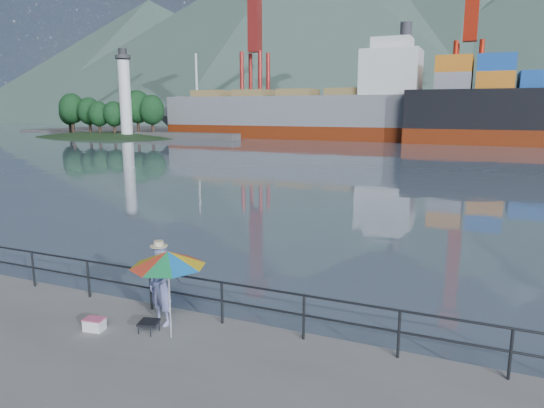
{
  "coord_description": "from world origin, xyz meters",
  "views": [
    {
      "loc": [
        8.22,
        -7.49,
        4.9
      ],
      "look_at": [
        2.4,
        6.0,
        2.0
      ],
      "focal_mm": 32.0,
      "sensor_mm": 36.0,
      "label": 1
    }
  ],
  "objects": [
    {
      "name": "far_dock",
      "position": [
        10.0,
        93.0,
        0.0
      ],
      "size": [
        200.0,
        40.0,
        0.4
      ],
      "primitive_type": "cube",
      "color": "#514F4C",
      "rests_on": "ground"
    },
    {
      "name": "guardrail",
      "position": [
        0.0,
        1.7,
        0.52
      ],
      "size": [
        22.0,
        0.06,
        1.03
      ],
      "color": "#2D3033",
      "rests_on": "ground"
    },
    {
      "name": "fishing_rod",
      "position": [
        1.34,
        2.09,
        0.0
      ],
      "size": [
        0.57,
        1.54,
        1.15
      ],
      "primitive_type": "cylinder",
      "rotation": [
        0.96,
        0.0,
        0.35
      ],
      "color": "black",
      "rests_on": "ground"
    },
    {
      "name": "cooler_bag",
      "position": [
        0.53,
        0.24,
        0.12
      ],
      "size": [
        0.47,
        0.35,
        0.25
      ],
      "primitive_type": "cube",
      "rotation": [
        0.0,
        0.0,
        0.15
      ],
      "color": "silver",
      "rests_on": "ground"
    },
    {
      "name": "bulk_carrier",
      "position": [
        -19.59,
        73.13,
        4.16
      ],
      "size": [
        48.86,
        8.46,
        14.5
      ],
      "color": "#68210A",
      "rests_on": "ground"
    },
    {
      "name": "fisherman",
      "position": [
        1.73,
        1.13,
        0.92
      ],
      "size": [
        0.75,
        0.58,
        1.84
      ],
      "primitive_type": "imported",
      "rotation": [
        0.0,
        0.0,
        -0.22
      ],
      "color": "#2F378D",
      "rests_on": "ground"
    },
    {
      "name": "harbor_water",
      "position": [
        0.0,
        130.0,
        0.0
      ],
      "size": [
        500.0,
        280.0,
        0.0
      ],
      "primitive_type": "cube",
      "color": "#505E6C",
      "rests_on": "ground"
    },
    {
      "name": "beach_umbrella",
      "position": [
        2.33,
        0.62,
        1.79
      ],
      "size": [
        1.7,
        1.7,
        1.96
      ],
      "color": "white",
      "rests_on": "ground"
    },
    {
      "name": "lighthouse_islet",
      "position": [
        -54.97,
        61.99,
        0.26
      ],
      "size": [
        48.0,
        26.4,
        19.2
      ],
      "color": "#263F1E",
      "rests_on": "ground"
    },
    {
      "name": "folding_stool",
      "position": [
        1.74,
        0.63,
        0.14
      ],
      "size": [
        0.5,
        0.5,
        0.27
      ],
      "color": "black",
      "rests_on": "ground"
    }
  ]
}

